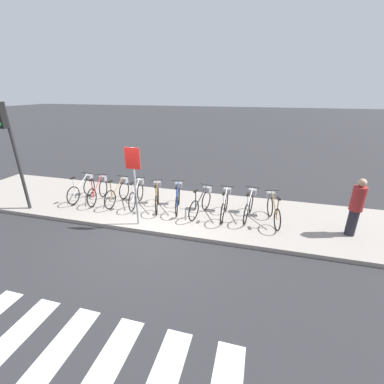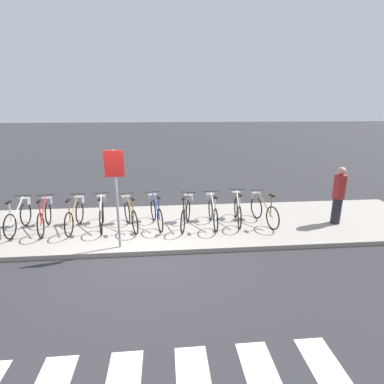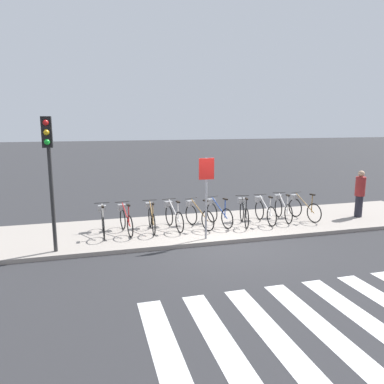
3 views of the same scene
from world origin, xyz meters
name	(u,v)px [view 2 (image 2 of 3)]	position (x,y,z in m)	size (l,w,h in m)	color
ground_plane	(141,256)	(0.00, 0.00, 0.00)	(120.00, 120.00, 0.00)	#2D2D30
sidewalk	(145,227)	(0.00, 1.66, 0.06)	(16.68, 3.32, 0.12)	#9E9389
parked_bicycle_0	(19,215)	(-3.36, 1.58, 0.55)	(0.46, 1.56, 0.96)	black
parked_bicycle_1	(45,215)	(-2.69, 1.58, 0.55)	(0.46, 1.55, 0.96)	black
parked_bicycle_2	(75,214)	(-1.89, 1.59, 0.55)	(0.46, 1.56, 0.96)	black
parked_bicycle_3	(102,212)	(-1.19, 1.63, 0.55)	(0.46, 1.55, 0.96)	black
parked_bicycle_4	(130,212)	(-0.40, 1.55, 0.55)	(0.64, 1.48, 0.96)	black
parked_bicycle_5	(156,211)	(0.31, 1.64, 0.55)	(0.53, 1.52, 0.96)	black
parked_bicycle_6	(186,211)	(1.17, 1.49, 0.55)	(0.53, 1.52, 0.96)	black
parked_bicycle_7	(213,210)	(1.92, 1.52, 0.55)	(0.46, 1.56, 0.96)	black
parked_bicycle_8	(237,208)	(2.68, 1.65, 0.55)	(0.46, 1.55, 0.96)	black
parked_bicycle_9	(263,208)	(3.40, 1.54, 0.55)	(0.50, 1.53, 0.96)	black
pedestrian	(339,194)	(5.49, 1.28, 0.99)	(0.34, 0.34, 1.66)	#23232D
sign_post	(116,183)	(-0.52, 0.29, 1.72)	(0.44, 0.07, 2.35)	#99999E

